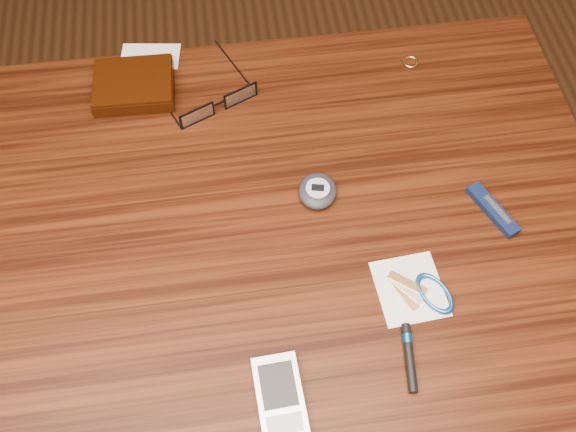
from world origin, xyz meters
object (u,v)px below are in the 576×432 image
Objects in this scene: wallet_and_card at (134,85)px; pda_phone at (280,397)px; desk at (250,268)px; pedometer at (318,191)px; pocket_knife at (493,210)px; eyeglasses at (217,102)px; notepad_keys at (423,291)px.

wallet_and_card reaches higher than pda_phone.
desk is 0.16m from pedometer.
pda_phone is at bearing -85.96° from desk.
desk is 10.01× the size of pda_phone.
pocket_knife is at bearing 33.64° from pda_phone.
pedometer is at bearing 165.61° from pocket_knife.
pda_phone is (0.04, -0.44, -0.01)m from eyeglasses.
pda_phone is 1.45× the size of pedometer.
pda_phone reaches higher than notepad_keys.
wallet_and_card is 0.33m from pedometer.
pedometer is at bearing 24.49° from desk.
eyeglasses reaches higher than pocket_knife.
pda_phone is 0.95× the size of notepad_keys.
pda_phone is 0.38m from pocket_knife.
eyeglasses reaches higher than wallet_and_card.
pocket_knife is (0.33, -0.01, 0.11)m from desk.
eyeglasses reaches higher than pda_phone.
notepad_keys is (0.19, 0.11, -0.00)m from pda_phone.
wallet_and_card is at bearing 156.63° from eyeglasses.
eyeglasses is 1.94× the size of pocket_knife.
desk is at bearing 151.37° from notepad_keys.
pocket_knife is at bearing -2.09° from desk.
wallet_and_card reaches higher than pocket_knife.
wallet_and_card reaches higher than desk.
pda_phone is at bearing -72.37° from wallet_and_card.
wallet_and_card is 2.22× the size of pedometer.
pocket_knife is (0.12, 0.10, 0.00)m from notepad_keys.
pedometer is at bearing -54.49° from eyeglasses.
wallet_and_card is 0.13m from eyeglasses.
eyeglasses is at bearing 125.51° from pedometer.
notepad_keys is (0.35, -0.39, -0.01)m from wallet_and_card.
notepad_keys is (0.23, -0.33, -0.01)m from eyeglasses.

